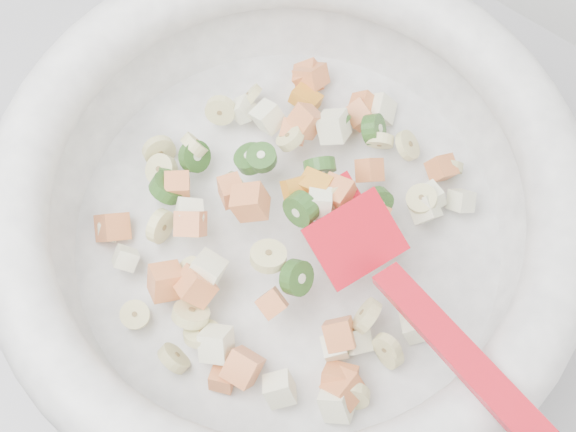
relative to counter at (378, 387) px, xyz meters
The scene contains 2 objects.
counter is the anchor object (origin of this frame).
mixing_bowl 0.53m from the counter, 161.72° to the right, with size 0.50×0.44×0.16m.
Camera 1 is at (0.01, 1.24, 1.46)m, focal length 45.00 mm.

